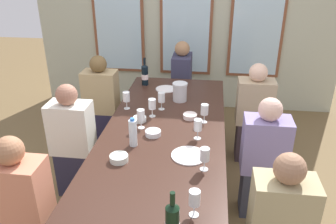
% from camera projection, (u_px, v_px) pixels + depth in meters
% --- Properties ---
extents(ground_plane, '(12.00, 12.00, 0.00)m').
position_uv_depth(ground_plane, '(164.00, 200.00, 3.28)').
color(ground_plane, brown).
extents(back_wall_with_windows, '(4.24, 0.10, 2.90)m').
position_uv_depth(back_wall_with_windows, '(187.00, 6.00, 4.66)').
color(back_wall_with_windows, '#B5B89E').
rests_on(back_wall_with_windows, ground).
extents(dining_table, '(1.04, 2.65, 0.74)m').
position_uv_depth(dining_table, '(164.00, 138.00, 2.98)').
color(dining_table, '#3A2219').
rests_on(dining_table, ground).
extents(white_plate_0, '(0.23, 0.23, 0.01)m').
position_uv_depth(white_plate_0, '(166.00, 89.00, 3.83)').
color(white_plate_0, white).
rests_on(white_plate_0, dining_table).
extents(white_plate_1, '(0.27, 0.27, 0.01)m').
position_uv_depth(white_plate_1, '(189.00, 156.00, 2.61)').
color(white_plate_1, white).
rests_on(white_plate_1, dining_table).
extents(metal_pitcher, '(0.16, 0.16, 0.19)m').
position_uv_depth(metal_pitcher, '(180.00, 92.00, 3.52)').
color(metal_pitcher, silver).
rests_on(metal_pitcher, dining_table).
extents(wine_bottle_0, '(0.08, 0.08, 0.32)m').
position_uv_depth(wine_bottle_0, '(172.00, 223.00, 1.80)').
color(wine_bottle_0, black).
rests_on(wine_bottle_0, dining_table).
extents(wine_bottle_1, '(0.08, 0.08, 0.32)m').
position_uv_depth(wine_bottle_1, '(145.00, 75.00, 3.92)').
color(wine_bottle_1, black).
rests_on(wine_bottle_1, dining_table).
extents(tasting_bowl_0, '(0.14, 0.14, 0.05)m').
position_uv_depth(tasting_bowl_0, '(119.00, 158.00, 2.54)').
color(tasting_bowl_0, white).
rests_on(tasting_bowl_0, dining_table).
extents(tasting_bowl_1, '(0.12, 0.12, 0.04)m').
position_uv_depth(tasting_bowl_1, '(140.00, 119.00, 3.13)').
color(tasting_bowl_1, white).
rests_on(tasting_bowl_1, dining_table).
extents(tasting_bowl_2, '(0.13, 0.13, 0.04)m').
position_uv_depth(tasting_bowl_2, '(190.00, 116.00, 3.18)').
color(tasting_bowl_2, white).
rests_on(tasting_bowl_2, dining_table).
extents(tasting_bowl_3, '(0.13, 0.13, 0.04)m').
position_uv_depth(tasting_bowl_3, '(153.00, 133.00, 2.89)').
color(tasting_bowl_3, white).
rests_on(tasting_bowl_3, dining_table).
extents(water_bottle, '(0.06, 0.06, 0.24)m').
position_uv_depth(water_bottle, '(133.00, 133.00, 2.70)').
color(water_bottle, white).
rests_on(water_bottle, dining_table).
extents(wine_glass_0, '(0.07, 0.07, 0.17)m').
position_uv_depth(wine_glass_0, '(205.00, 110.00, 3.07)').
color(wine_glass_0, white).
rests_on(wine_glass_0, dining_table).
extents(wine_glass_1, '(0.07, 0.07, 0.17)m').
position_uv_depth(wine_glass_1, '(126.00, 98.00, 3.33)').
color(wine_glass_1, white).
rests_on(wine_glass_1, dining_table).
extents(wine_glass_2, '(0.07, 0.07, 0.17)m').
position_uv_depth(wine_glass_2, '(141.00, 116.00, 2.97)').
color(wine_glass_2, white).
rests_on(wine_glass_2, dining_table).
extents(wine_glass_3, '(0.07, 0.07, 0.17)m').
position_uv_depth(wine_glass_3, '(152.00, 105.00, 3.17)').
color(wine_glass_3, white).
rests_on(wine_glass_3, dining_table).
extents(wine_glass_4, '(0.07, 0.07, 0.17)m').
position_uv_depth(wine_glass_4, '(198.00, 126.00, 2.80)').
color(wine_glass_4, white).
rests_on(wine_glass_4, dining_table).
extents(wine_glass_5, '(0.07, 0.07, 0.17)m').
position_uv_depth(wine_glass_5, '(205.00, 155.00, 2.40)').
color(wine_glass_5, white).
rests_on(wine_glass_5, dining_table).
extents(wine_glass_6, '(0.07, 0.07, 0.17)m').
position_uv_depth(wine_glass_6, '(161.00, 98.00, 3.31)').
color(wine_glass_6, white).
rests_on(wine_glass_6, dining_table).
extents(wine_glass_7, '(0.07, 0.07, 0.17)m').
position_uv_depth(wine_glass_7, '(194.00, 199.00, 1.98)').
color(wine_glass_7, white).
rests_on(wine_glass_7, dining_table).
extents(seated_person_0, '(0.38, 0.24, 1.11)m').
position_uv_depth(seated_person_0, '(73.00, 144.00, 3.19)').
color(seated_person_0, '#28273D').
rests_on(seated_person_0, ground).
extents(seated_person_1, '(0.38, 0.24, 1.11)m').
position_uv_depth(seated_person_1, '(263.00, 162.00, 2.92)').
color(seated_person_1, '#343544').
rests_on(seated_person_1, ground).
extents(seated_person_2, '(0.38, 0.24, 1.11)m').
position_uv_depth(seated_person_2, '(23.00, 212.00, 2.37)').
color(seated_person_2, '#31252F').
rests_on(seated_person_2, ground).
extents(seated_person_4, '(0.38, 0.24, 1.11)m').
position_uv_depth(seated_person_4, '(102.00, 105.00, 3.98)').
color(seated_person_4, '#27233D').
rests_on(seated_person_4, ground).
extents(seated_person_5, '(0.38, 0.24, 1.11)m').
position_uv_depth(seated_person_5, '(253.00, 116.00, 3.72)').
color(seated_person_5, '#372A30').
rests_on(seated_person_5, ground).
extents(seated_person_6, '(0.24, 0.38, 1.11)m').
position_uv_depth(seated_person_6, '(182.00, 85.00, 4.55)').
color(seated_person_6, '#2D3738').
rests_on(seated_person_6, ground).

